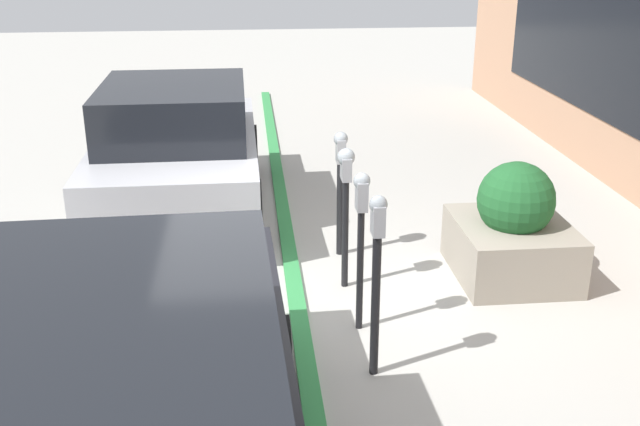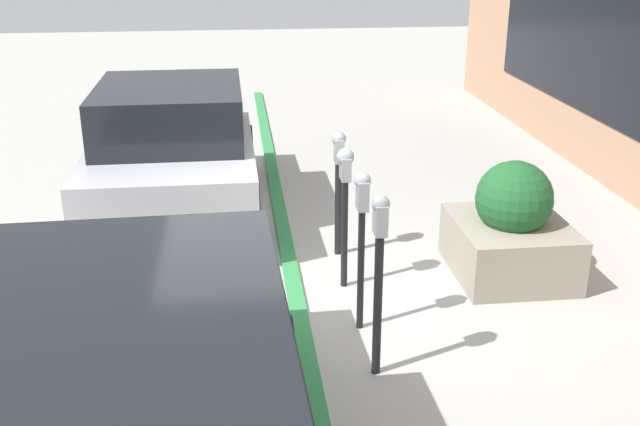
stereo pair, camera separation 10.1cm
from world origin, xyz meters
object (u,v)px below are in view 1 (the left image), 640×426
Objects in this scene: parking_meter_fourth at (341,175)px; planter_box at (513,232)px; parking_meter_nearest at (377,260)px; parking_meter_second at (361,220)px; parking_meter_middle at (346,188)px; parked_car_middle at (177,146)px.

planter_box is (-0.70, -1.65, -0.43)m from parking_meter_fourth.
parking_meter_fourth reaches higher than planter_box.
planter_box is (1.63, -1.67, -0.52)m from parking_meter_nearest.
parking_meter_middle is (0.83, 0.02, -0.00)m from parking_meter_second.
parking_meter_second is 1.02× the size of parking_meter_middle.
parked_car_middle is (2.29, 1.76, -0.19)m from parking_meter_middle.
planter_box is at bearing -45.68° from parking_meter_nearest.
parking_meter_nearest is 1.04× the size of parking_meter_second.
parking_meter_nearest is 1.20× the size of planter_box.
parked_car_middle is at bearing 24.95° from parking_meter_nearest.
planter_box is at bearing -87.37° from parking_meter_middle.
parked_car_middle is (1.52, 1.81, -0.07)m from parking_meter_fourth.
parking_meter_nearest is at bearing 134.32° from planter_box.
parking_meter_fourth is at bearing -3.61° from parking_meter_middle.
parking_meter_nearest is 0.72m from parking_meter_second.
parked_car_middle reaches higher than parking_meter_second.
parking_meter_nearest reaches higher than parking_meter_middle.
parking_meter_middle is 1.13× the size of planter_box.
parked_car_middle reaches higher than planter_box.
planter_box is (0.08, -1.70, -0.55)m from parking_meter_middle.
parking_meter_second is at bearing 118.41° from planter_box.
parking_meter_fourth is (2.33, -0.02, -0.09)m from parking_meter_nearest.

